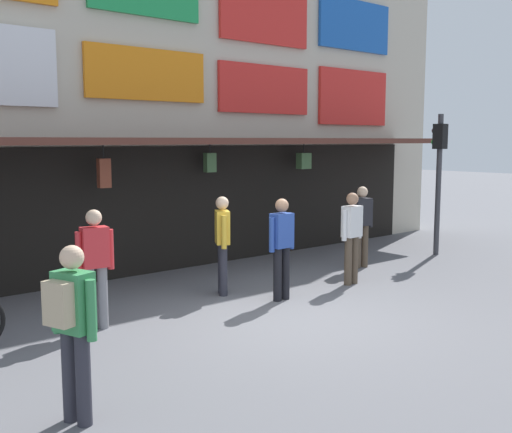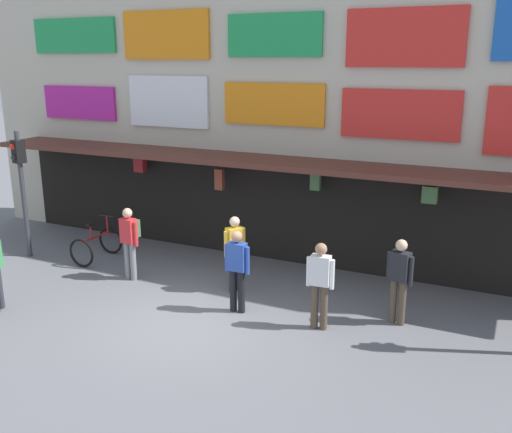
% 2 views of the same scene
% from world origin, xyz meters
% --- Properties ---
extents(ground_plane, '(80.00, 80.00, 0.00)m').
position_xyz_m(ground_plane, '(0.00, 0.00, 0.00)').
color(ground_plane, slate).
extents(shopfront, '(18.00, 2.60, 8.00)m').
position_xyz_m(shopfront, '(0.00, 4.57, 3.96)').
color(shopfront, beige).
rests_on(shopfront, ground).
extents(traffic_light_far, '(0.31, 0.34, 3.20)m').
position_xyz_m(traffic_light_far, '(6.03, 1.50, 2.14)').
color(traffic_light_far, '#38383D').
rests_on(traffic_light_far, ground).
extents(pedestrian_in_green, '(0.53, 0.39, 1.68)m').
position_xyz_m(pedestrian_in_green, '(-2.38, 1.35, 0.98)').
color(pedestrian_in_green, gray).
rests_on(pedestrian_in_green, ground).
extents(pedestrian_in_purple, '(0.52, 0.30, 1.68)m').
position_xyz_m(pedestrian_in_purple, '(3.61, 1.66, 0.95)').
color(pedestrian_in_purple, brown).
rests_on(pedestrian_in_purple, ground).
extents(pedestrian_in_red, '(0.53, 0.24, 1.68)m').
position_xyz_m(pedestrian_in_red, '(2.34, 0.82, 0.95)').
color(pedestrian_in_red, brown).
rests_on(pedestrian_in_red, ground).
extents(pedestrian_in_white, '(0.53, 0.23, 1.68)m').
position_xyz_m(pedestrian_in_white, '(0.63, 0.82, 0.95)').
color(pedestrian_in_white, black).
rests_on(pedestrian_in_white, ground).
extents(pedestrian_in_yellow, '(0.37, 0.47, 1.68)m').
position_xyz_m(pedestrian_in_yellow, '(0.10, 1.74, 0.95)').
color(pedestrian_in_yellow, '#2D2D38').
rests_on(pedestrian_in_yellow, ground).
extents(pedestrian_in_blue, '(0.44, 0.51, 1.68)m').
position_xyz_m(pedestrian_in_blue, '(-3.78, -1.19, 0.98)').
color(pedestrian_in_blue, '#2D2D38').
rests_on(pedestrian_in_blue, ground).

